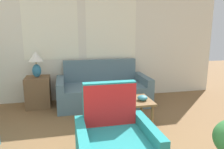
% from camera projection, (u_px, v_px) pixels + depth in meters
% --- Properties ---
extents(wall_back, '(6.07, 0.06, 2.60)m').
position_uv_depth(wall_back, '(86.00, 39.00, 4.66)').
color(wall_back, silver).
rests_on(wall_back, ground_plane).
extents(couch, '(1.84, 0.88, 0.88)m').
position_uv_depth(couch, '(103.00, 91.00, 4.51)').
color(couch, slate).
rests_on(couch, ground_plane).
extents(armchair, '(0.82, 0.79, 0.94)m').
position_uv_depth(armchair, '(115.00, 148.00, 2.37)').
color(armchair, teal).
rests_on(armchair, ground_plane).
extents(side_table, '(0.46, 0.46, 0.60)m').
position_uv_depth(side_table, '(38.00, 92.00, 4.34)').
color(side_table, brown).
rests_on(side_table, ground_plane).
extents(table_lamp, '(0.28, 0.28, 0.51)m').
position_uv_depth(table_lamp, '(36.00, 61.00, 4.21)').
color(table_lamp, teal).
rests_on(table_lamp, side_table).
extents(coffee_table, '(0.88, 0.56, 0.46)m').
position_uv_depth(coffee_table, '(123.00, 104.00, 3.36)').
color(coffee_table, brown).
rests_on(coffee_table, ground_plane).
extents(laptop, '(0.35, 0.27, 0.22)m').
position_uv_depth(laptop, '(121.00, 96.00, 3.41)').
color(laptop, black).
rests_on(laptop, coffee_table).
extents(cup_navy, '(0.07, 0.07, 0.07)m').
position_uv_depth(cup_navy, '(105.00, 99.00, 3.29)').
color(cup_navy, teal).
rests_on(cup_navy, coffee_table).
extents(snack_bowl, '(0.16, 0.16, 0.08)m').
position_uv_depth(snack_bowl, '(142.00, 98.00, 3.34)').
color(snack_bowl, teal).
rests_on(snack_bowl, coffee_table).
extents(tv_remote, '(0.04, 0.15, 0.02)m').
position_uv_depth(tv_remote, '(103.00, 98.00, 3.42)').
color(tv_remote, black).
rests_on(tv_remote, coffee_table).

